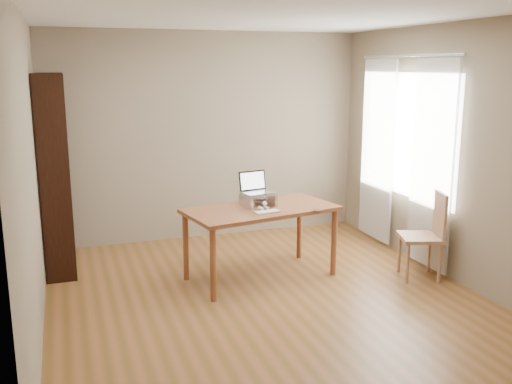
# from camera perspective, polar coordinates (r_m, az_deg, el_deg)

# --- Properties ---
(room) EXTENTS (4.04, 4.54, 2.64)m
(room) POSITION_cam_1_polar(r_m,az_deg,el_deg) (5.15, 1.54, 2.79)
(room) COLOR brown
(room) RESTS_ON ground
(bookshelf) EXTENTS (0.30, 0.90, 2.10)m
(bookshelf) POSITION_cam_1_polar(r_m,az_deg,el_deg) (6.39, -19.42, 1.69)
(bookshelf) COLOR black
(bookshelf) RESTS_ON ground
(curtains) EXTENTS (0.03, 1.90, 2.25)m
(curtains) POSITION_cam_1_polar(r_m,az_deg,el_deg) (6.72, 14.43, 3.54)
(curtains) COLOR white
(curtains) RESTS_ON ground
(desk) EXTENTS (1.65, 1.04, 0.75)m
(desk) POSITION_cam_1_polar(r_m,az_deg,el_deg) (5.86, 0.48, -2.41)
(desk) COLOR brown
(desk) RESTS_ON ground
(laptop_stand) EXTENTS (0.32, 0.25, 0.13)m
(laptop_stand) POSITION_cam_1_polar(r_m,az_deg,el_deg) (5.89, 0.23, -0.62)
(laptop_stand) COLOR silver
(laptop_stand) RESTS_ON desk
(laptop) EXTENTS (0.34, 0.31, 0.22)m
(laptop) POSITION_cam_1_polar(r_m,az_deg,el_deg) (5.92, 0.06, 0.48)
(laptop) COLOR silver
(laptop) RESTS_ON laptop_stand
(keyboard) EXTENTS (0.27, 0.15, 0.02)m
(keyboard) POSITION_cam_1_polar(r_m,az_deg,el_deg) (5.63, 1.11, -2.01)
(keyboard) COLOR silver
(keyboard) RESTS_ON desk
(coaster) EXTENTS (0.09, 0.09, 0.01)m
(coaster) POSITION_cam_1_polar(r_m,az_deg,el_deg) (5.75, 6.15, -1.83)
(coaster) COLOR #562F1D
(coaster) RESTS_ON desk
(cat) EXTENTS (0.25, 0.48, 0.15)m
(cat) POSITION_cam_1_polar(r_m,az_deg,el_deg) (5.92, 0.03, -0.73)
(cat) COLOR #473E38
(cat) RESTS_ON desk
(chair) EXTENTS (0.51, 0.51, 0.91)m
(chair) POSITION_cam_1_polar(r_m,az_deg,el_deg) (6.18, 16.67, -3.79)
(chair) COLOR #A27B58
(chair) RESTS_ON ground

